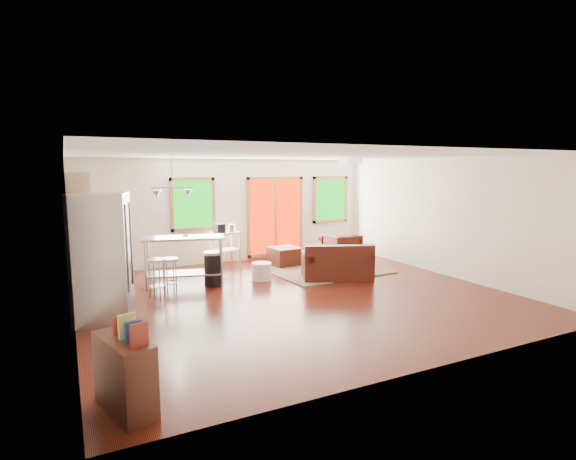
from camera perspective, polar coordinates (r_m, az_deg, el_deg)
name	(u,v)px	position (r m, az deg, el deg)	size (l,w,h in m)	color
floor	(295,296)	(8.53, 0.91, -8.33)	(7.50, 7.00, 0.02)	#370E09
ceiling	(295,155)	(8.20, 0.95, 9.55)	(7.50, 7.00, 0.02)	white
back_wall	(232,211)	(11.47, -7.17, 2.45)	(7.50, 0.02, 2.60)	silver
left_wall	(69,241)	(7.35, -26.10, -1.29)	(0.02, 7.00, 2.60)	silver
right_wall	(446,217)	(10.52, 19.44, 1.58)	(0.02, 7.00, 2.60)	silver
front_wall	(436,262)	(5.43, 18.25, -3.85)	(7.50, 0.02, 2.60)	silver
window_left	(193,204)	(11.12, -11.97, 3.20)	(1.10, 0.05, 1.30)	#09520B
french_doors	(275,216)	(11.90, -1.61, 1.73)	(1.60, 0.05, 2.10)	#A91300
window_right	(330,199)	(12.67, 5.40, 3.88)	(1.10, 0.05, 1.30)	#09520B
rug	(327,270)	(10.50, 5.04, -5.14)	(2.55, 1.96, 0.03)	#4A6441
loveseat	(337,265)	(9.72, 6.24, -4.42)	(1.67, 1.33, 0.78)	black
coffee_table	(330,252)	(11.19, 5.34, -2.78)	(1.03, 0.81, 0.36)	#371910
armchair	(341,246)	(11.50, 6.77, -2.05)	(0.78, 0.73, 0.80)	black
ottoman	(285,256)	(11.02, -0.43, -3.37)	(0.67, 0.67, 0.45)	black
pouf	(261,271)	(9.63, -3.39, -5.26)	(0.42, 0.42, 0.37)	white
vase	(320,245)	(10.91, 4.06, -1.91)	(0.20, 0.21, 0.33)	silver
book	(337,243)	(11.07, 6.25, -1.62)	(0.23, 0.03, 0.31)	maroon
cabinets	(85,247)	(9.09, -24.34, -1.96)	(0.64, 2.24, 2.30)	tan
refrigerator	(102,258)	(7.47, -22.50, -3.29)	(0.97, 0.95, 2.00)	#B7BABC
island	(184,252)	(9.24, -13.07, -2.78)	(1.70, 1.01, 1.01)	#B7BABC
cup	(186,236)	(9.31, -12.87, -0.75)	(0.12, 0.09, 0.12)	white
bar_stool_a	(156,269)	(8.58, -16.36, -4.77)	(0.41, 0.41, 0.72)	#B7BABC
bar_stool_b	(170,267)	(8.85, -14.74, -4.59)	(0.33, 0.33, 0.67)	#B7BABC
trash_can	(213,268)	(9.24, -9.46, -4.84)	(0.50, 0.50, 0.70)	black
kitchen_cart	(225,237)	(10.96, -8.01, -0.88)	(0.78, 0.61, 1.05)	tan
bookshelf	(125,373)	(4.86, -20.00, -16.73)	(0.53, 0.88, 0.97)	#371910
ceiling_flush	(350,160)	(9.53, 7.93, 8.76)	(0.35, 0.35, 0.12)	white
pendant_light	(172,193)	(8.98, -14.46, 4.61)	(0.80, 0.18, 0.79)	gray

